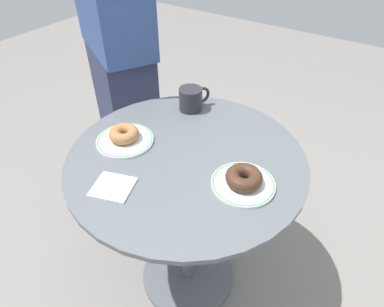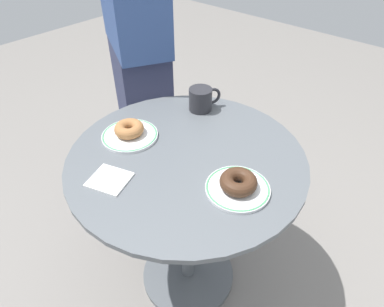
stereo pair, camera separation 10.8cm
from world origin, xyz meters
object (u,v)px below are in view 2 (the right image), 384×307
(donut_cinnamon, at_px, (129,129))
(person_figure, at_px, (138,54))
(plate_left, at_px, (130,135))
(coffee_mug, at_px, (201,99))
(plate_right, at_px, (238,188))
(donut_chocolate, at_px, (238,182))
(paper_napkin, at_px, (110,180))
(cafe_table, at_px, (187,201))

(donut_cinnamon, distance_m, person_figure, 0.53)
(plate_left, relative_size, coffee_mug, 1.60)
(plate_right, bearing_deg, person_figure, 157.44)
(plate_right, height_order, donut_chocolate, donut_chocolate)
(plate_left, xyz_separation_m, plate_right, (0.44, 0.04, -0.00))
(plate_left, bearing_deg, plate_right, 5.07)
(coffee_mug, relative_size, person_figure, 0.07)
(donut_chocolate, xyz_separation_m, person_figure, (-0.81, 0.34, 0.05))
(donut_cinnamon, height_order, paper_napkin, donut_cinnamon)
(plate_left, height_order, plate_right, same)
(cafe_table, distance_m, paper_napkin, 0.35)
(plate_right, bearing_deg, plate_left, -174.93)
(plate_right, distance_m, coffee_mug, 0.46)
(donut_chocolate, height_order, paper_napkin, donut_chocolate)
(donut_cinnamon, relative_size, person_figure, 0.06)
(donut_cinnamon, relative_size, paper_napkin, 0.91)
(donut_cinnamon, xyz_separation_m, donut_chocolate, (0.44, 0.04, 0.00))
(cafe_table, xyz_separation_m, donut_cinnamon, (-0.22, -0.05, 0.26))
(person_figure, bearing_deg, paper_napkin, -48.56)
(coffee_mug, bearing_deg, donut_chocolate, -36.12)
(cafe_table, distance_m, donut_chocolate, 0.34)
(plate_left, bearing_deg, donut_cinnamon, 139.17)
(cafe_table, xyz_separation_m, donut_chocolate, (0.22, -0.02, 0.26))
(cafe_table, distance_m, plate_left, 0.33)
(cafe_table, relative_size, paper_napkin, 6.90)
(plate_left, distance_m, donut_cinnamon, 0.03)
(donut_chocolate, height_order, coffee_mug, coffee_mug)
(plate_right, xyz_separation_m, coffee_mug, (-0.37, 0.27, 0.04))
(paper_napkin, relative_size, coffee_mug, 0.93)
(donut_cinnamon, bearing_deg, plate_left, -40.83)
(person_figure, bearing_deg, coffee_mug, -8.54)
(plate_right, xyz_separation_m, donut_chocolate, (-0.00, -0.00, 0.03))
(coffee_mug, height_order, person_figure, person_figure)
(plate_right, bearing_deg, donut_cinnamon, -175.39)
(plate_left, distance_m, coffee_mug, 0.32)
(cafe_table, distance_m, donut_cinnamon, 0.35)
(paper_napkin, bearing_deg, plate_left, 123.92)
(plate_right, height_order, donut_cinnamon, donut_cinnamon)
(donut_chocolate, bearing_deg, cafe_table, 175.17)
(plate_left, xyz_separation_m, donut_chocolate, (0.44, 0.04, 0.03))
(cafe_table, bearing_deg, coffee_mug, 120.94)
(coffee_mug, bearing_deg, donut_cinnamon, -103.30)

